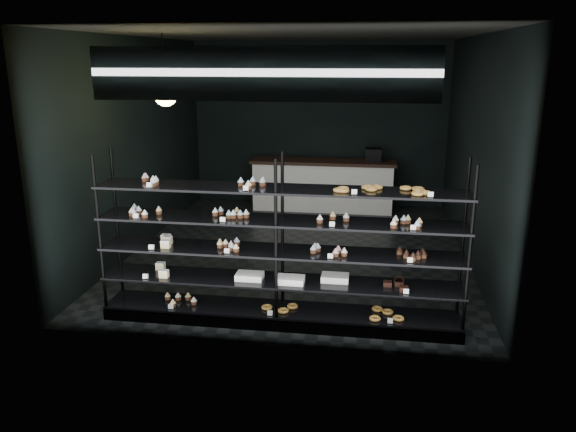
{
  "coord_description": "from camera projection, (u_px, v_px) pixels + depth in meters",
  "views": [
    {
      "loc": [
        1.03,
        -8.18,
        2.91
      ],
      "look_at": [
        0.11,
        -1.9,
        1.1
      ],
      "focal_mm": 35.0,
      "sensor_mm": 36.0,
      "label": 1
    }
  ],
  "objects": [
    {
      "name": "room",
      "position": [
        300.0,
        148.0,
        8.29
      ],
      "size": [
        5.01,
        6.01,
        3.2
      ],
      "color": "black",
      "rests_on": "ground"
    },
    {
      "name": "signage",
      "position": [
        260.0,
        74.0,
        5.19
      ],
      "size": [
        3.3,
        0.05,
        0.5
      ],
      "color": "#0D1B44",
      "rests_on": "room"
    },
    {
      "name": "display_shelf",
      "position": [
        277.0,
        270.0,
        6.21
      ],
      "size": [
        4.0,
        0.5,
        1.91
      ],
      "color": "black",
      "rests_on": "room"
    },
    {
      "name": "service_counter",
      "position": [
        324.0,
        184.0,
        10.94
      ],
      "size": [
        2.78,
        0.65,
        1.23
      ],
      "color": "white",
      "rests_on": "room"
    },
    {
      "name": "pendant_lamp",
      "position": [
        165.0,
        95.0,
        6.94
      ],
      "size": [
        0.28,
        0.28,
        0.87
      ],
      "color": "black",
      "rests_on": "room"
    }
  ]
}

